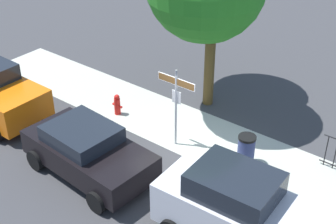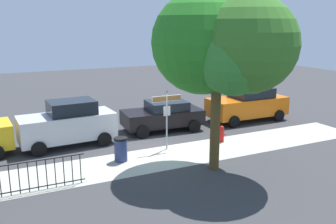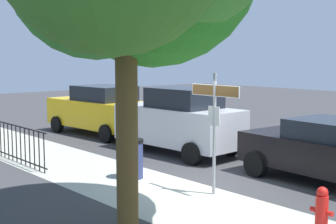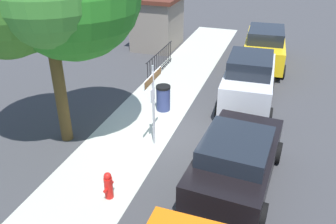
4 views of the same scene
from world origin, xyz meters
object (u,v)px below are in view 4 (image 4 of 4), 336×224
at_px(car_silver, 249,80).
at_px(car_yellow, 265,46).
at_px(fire_hydrant, 108,185).
at_px(trash_bin, 163,98).
at_px(street_sign, 153,92).
at_px(utility_shed, 157,21).
at_px(car_black, 236,158).

xyz_separation_m(car_silver, car_yellow, (4.65, -0.17, -0.07)).
height_order(fire_hydrant, trash_bin, trash_bin).
distance_m(street_sign, car_silver, 4.56).
xyz_separation_m(car_yellow, utility_shed, (1.07, 5.99, 0.49)).
relative_size(street_sign, car_silver, 0.63).
distance_m(car_black, car_silver, 4.91).
relative_size(street_sign, utility_shed, 0.83).
relative_size(utility_shed, fire_hydrant, 4.10).
bearing_deg(street_sign, car_black, -112.01).
distance_m(car_silver, car_yellow, 4.65).
height_order(street_sign, car_silver, street_sign).
relative_size(fire_hydrant, trash_bin, 0.80).
bearing_deg(trash_bin, car_black, -136.27).
distance_m(fire_hydrant, trash_bin, 5.05).
distance_m(car_black, car_yellow, 9.54).
bearing_deg(trash_bin, car_yellow, -26.75).
bearing_deg(street_sign, car_yellow, -17.12).
xyz_separation_m(car_yellow, trash_bin, (-6.13, 3.09, -0.46)).
xyz_separation_m(car_black, trash_bin, (3.41, 3.26, -0.30)).
distance_m(car_silver, fire_hydrant, 7.07).
height_order(car_silver, utility_shed, utility_shed).
xyz_separation_m(car_black, car_yellow, (9.54, 0.17, 0.16)).
xyz_separation_m(car_silver, trash_bin, (-1.49, 2.93, -0.53)).
xyz_separation_m(car_black, utility_shed, (10.61, 6.16, 0.65)).
distance_m(car_black, utility_shed, 12.28).
height_order(car_silver, trash_bin, car_silver).
bearing_deg(trash_bin, fire_hydrant, -176.60).
bearing_deg(car_yellow, utility_shed, 76.40).
bearing_deg(car_yellow, street_sign, 159.37).
xyz_separation_m(car_yellow, fire_hydrant, (-11.18, 2.79, -0.57)).
bearing_deg(utility_shed, trash_bin, -158.06).
relative_size(car_yellow, trash_bin, 4.88).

